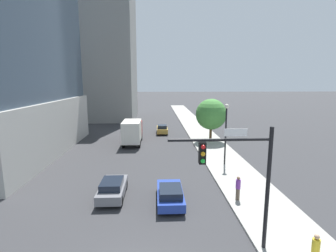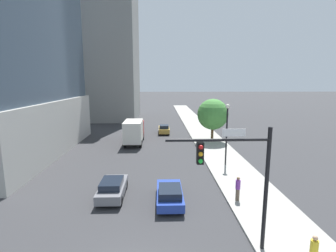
% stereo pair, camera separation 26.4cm
% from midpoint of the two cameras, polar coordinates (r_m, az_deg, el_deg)
% --- Properties ---
extents(sidewalk, '(4.48, 120.00, 0.15)m').
position_cam_midpoint_polar(sidewalk, '(31.35, 11.50, -5.91)').
color(sidewalk, '#9E9B93').
rests_on(sidewalk, ground).
extents(construction_building, '(16.18, 17.80, 44.61)m').
position_cam_midpoint_polar(construction_building, '(61.86, -13.44, 19.23)').
color(construction_building, gray).
rests_on(construction_building, ground).
extents(traffic_light_pole, '(5.04, 0.48, 6.29)m').
position_cam_midpoint_polar(traffic_light_pole, '(12.87, 15.78, -9.14)').
color(traffic_light_pole, black).
rests_on(traffic_light_pole, sidewalk).
extents(street_lamp, '(0.44, 0.44, 6.20)m').
position_cam_midpoint_polar(street_lamp, '(26.10, 13.33, 0.05)').
color(street_lamp, black).
rests_on(street_lamp, sidewalk).
extents(street_tree, '(4.31, 4.31, 6.01)m').
position_cam_midpoint_polar(street_tree, '(36.09, 10.19, 2.57)').
color(street_tree, brown).
rests_on(street_tree, sidewalk).
extents(car_blue, '(1.82, 4.34, 1.35)m').
position_cam_midpoint_polar(car_blue, '(18.64, 0.80, -15.00)').
color(car_blue, '#233D9E').
rests_on(car_blue, ground).
extents(car_gold, '(1.76, 4.29, 1.50)m').
position_cam_midpoint_polar(car_gold, '(42.19, -0.73, -0.69)').
color(car_gold, '#AD8938').
rests_on(car_gold, ground).
extents(car_gray, '(1.79, 4.22, 1.41)m').
position_cam_midpoint_polar(car_gray, '(19.93, -11.94, -13.38)').
color(car_gray, slate).
rests_on(car_gray, ground).
extents(box_truck, '(2.34, 6.52, 3.34)m').
position_cam_midpoint_polar(box_truck, '(35.19, -7.41, -1.05)').
color(box_truck, '#B21E1E').
rests_on(box_truck, ground).
extents(pedestrian_purple_shirt, '(0.34, 0.34, 1.75)m').
position_cam_midpoint_polar(pedestrian_purple_shirt, '(19.31, 15.74, -13.29)').
color(pedestrian_purple_shirt, brown).
rests_on(pedestrian_purple_shirt, sidewalk).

